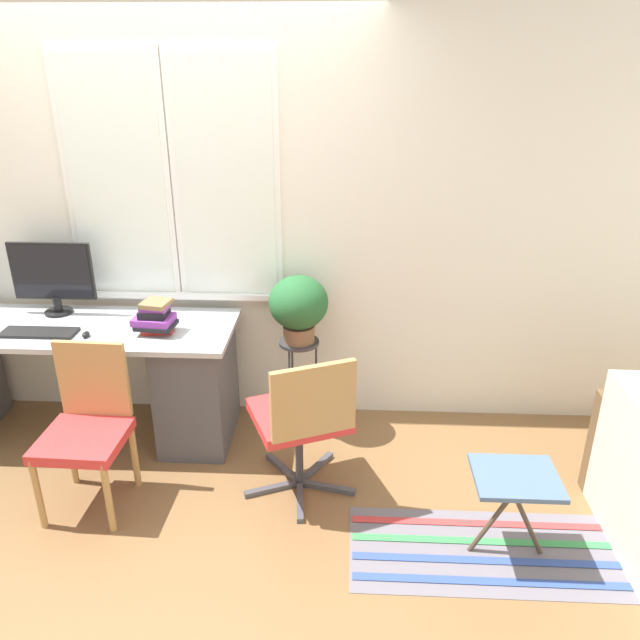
{
  "coord_description": "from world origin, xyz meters",
  "views": [
    {
      "loc": [
        1.08,
        -2.98,
        2.26
      ],
      "look_at": [
        0.92,
        0.16,
        0.9
      ],
      "focal_mm": 35.0,
      "sensor_mm": 36.0,
      "label": 1
    }
  ],
  "objects_px": {
    "mouse": "(86,334)",
    "plant_stand": "(299,352)",
    "monitor": "(53,276)",
    "potted_plant": "(298,305)",
    "keyboard": "(39,333)",
    "desk_chair_wooden": "(87,425)",
    "folding_stool": "(515,484)",
    "office_chair_swivel": "(303,419)",
    "book_stack": "(155,318)"
  },
  "relations": [
    {
      "from": "mouse",
      "to": "folding_stool",
      "type": "height_order",
      "value": "mouse"
    },
    {
      "from": "mouse",
      "to": "desk_chair_wooden",
      "type": "bearing_deg",
      "value": -72.89
    },
    {
      "from": "book_stack",
      "to": "desk_chair_wooden",
      "type": "height_order",
      "value": "book_stack"
    },
    {
      "from": "mouse",
      "to": "book_stack",
      "type": "height_order",
      "value": "book_stack"
    },
    {
      "from": "monitor",
      "to": "potted_plant",
      "type": "bearing_deg",
      "value": -1.08
    },
    {
      "from": "desk_chair_wooden",
      "to": "plant_stand",
      "type": "bearing_deg",
      "value": 38.01
    },
    {
      "from": "plant_stand",
      "to": "monitor",
      "type": "bearing_deg",
      "value": 178.92
    },
    {
      "from": "desk_chair_wooden",
      "to": "office_chair_swivel",
      "type": "distance_m",
      "value": 1.13
    },
    {
      "from": "mouse",
      "to": "office_chair_swivel",
      "type": "bearing_deg",
      "value": -15.77
    },
    {
      "from": "keyboard",
      "to": "plant_stand",
      "type": "relative_size",
      "value": 0.7
    },
    {
      "from": "book_stack",
      "to": "office_chair_swivel",
      "type": "height_order",
      "value": "book_stack"
    },
    {
      "from": "office_chair_swivel",
      "to": "desk_chair_wooden",
      "type": "bearing_deg",
      "value": -18.14
    },
    {
      "from": "plant_stand",
      "to": "folding_stool",
      "type": "relative_size",
      "value": 1.32
    },
    {
      "from": "monitor",
      "to": "office_chair_swivel",
      "type": "xyz_separation_m",
      "value": [
        1.57,
        -0.7,
        -0.52
      ]
    },
    {
      "from": "plant_stand",
      "to": "folding_stool",
      "type": "height_order",
      "value": "plant_stand"
    },
    {
      "from": "monitor",
      "to": "plant_stand",
      "type": "bearing_deg",
      "value": -1.08
    },
    {
      "from": "office_chair_swivel",
      "to": "folding_stool",
      "type": "distance_m",
      "value": 1.1
    },
    {
      "from": "monitor",
      "to": "keyboard",
      "type": "xyz_separation_m",
      "value": [
        0.02,
        -0.31,
        -0.24
      ]
    },
    {
      "from": "desk_chair_wooden",
      "to": "plant_stand",
      "type": "distance_m",
      "value": 1.3
    },
    {
      "from": "folding_stool",
      "to": "potted_plant",
      "type": "bearing_deg",
      "value": 135.55
    },
    {
      "from": "book_stack",
      "to": "mouse",
      "type": "bearing_deg",
      "value": -167.35
    },
    {
      "from": "desk_chair_wooden",
      "to": "keyboard",
      "type": "bearing_deg",
      "value": 133.65
    },
    {
      "from": "keyboard",
      "to": "folding_stool",
      "type": "distance_m",
      "value": 2.71
    },
    {
      "from": "monitor",
      "to": "folding_stool",
      "type": "bearing_deg",
      "value": -22.99
    },
    {
      "from": "monitor",
      "to": "plant_stand",
      "type": "xyz_separation_m",
      "value": [
        1.5,
        -0.03,
        -0.47
      ]
    },
    {
      "from": "monitor",
      "to": "desk_chair_wooden",
      "type": "height_order",
      "value": "monitor"
    },
    {
      "from": "keyboard",
      "to": "desk_chair_wooden",
      "type": "height_order",
      "value": "desk_chair_wooden"
    },
    {
      "from": "mouse",
      "to": "potted_plant",
      "type": "xyz_separation_m",
      "value": [
        1.19,
        0.31,
        0.08
      ]
    },
    {
      "from": "keyboard",
      "to": "folding_stool",
      "type": "relative_size",
      "value": 0.93
    },
    {
      "from": "monitor",
      "to": "plant_stand",
      "type": "height_order",
      "value": "monitor"
    },
    {
      "from": "monitor",
      "to": "book_stack",
      "type": "xyz_separation_m",
      "value": [
        0.69,
        -0.26,
        -0.15
      ]
    },
    {
      "from": "monitor",
      "to": "keyboard",
      "type": "bearing_deg",
      "value": -86.27
    },
    {
      "from": "desk_chair_wooden",
      "to": "monitor",
      "type": "bearing_deg",
      "value": 121.38
    },
    {
      "from": "office_chair_swivel",
      "to": "potted_plant",
      "type": "distance_m",
      "value": 0.77
    },
    {
      "from": "book_stack",
      "to": "folding_stool",
      "type": "xyz_separation_m",
      "value": [
        1.9,
        -0.85,
        -0.44
      ]
    },
    {
      "from": "monitor",
      "to": "desk_chair_wooden",
      "type": "distance_m",
      "value": 1.06
    },
    {
      "from": "monitor",
      "to": "mouse",
      "type": "height_order",
      "value": "monitor"
    },
    {
      "from": "keyboard",
      "to": "office_chair_swivel",
      "type": "height_order",
      "value": "office_chair_swivel"
    },
    {
      "from": "potted_plant",
      "to": "keyboard",
      "type": "bearing_deg",
      "value": -169.06
    },
    {
      "from": "desk_chair_wooden",
      "to": "plant_stand",
      "type": "relative_size",
      "value": 1.42
    },
    {
      "from": "keyboard",
      "to": "mouse",
      "type": "bearing_deg",
      "value": -5.27
    },
    {
      "from": "mouse",
      "to": "office_chair_swivel",
      "type": "height_order",
      "value": "office_chair_swivel"
    },
    {
      "from": "monitor",
      "to": "folding_stool",
      "type": "height_order",
      "value": "monitor"
    },
    {
      "from": "desk_chair_wooden",
      "to": "potted_plant",
      "type": "relative_size",
      "value": 2.09
    },
    {
      "from": "monitor",
      "to": "book_stack",
      "type": "relative_size",
      "value": 2.05
    },
    {
      "from": "monitor",
      "to": "desk_chair_wooden",
      "type": "relative_size",
      "value": 0.58
    },
    {
      "from": "folding_stool",
      "to": "mouse",
      "type": "bearing_deg",
      "value": 161.62
    },
    {
      "from": "monitor",
      "to": "book_stack",
      "type": "bearing_deg",
      "value": -20.26
    },
    {
      "from": "monitor",
      "to": "plant_stand",
      "type": "relative_size",
      "value": 0.82
    },
    {
      "from": "mouse",
      "to": "plant_stand",
      "type": "bearing_deg",
      "value": 14.7
    }
  ]
}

